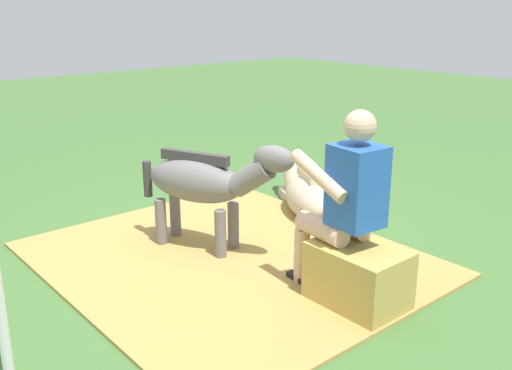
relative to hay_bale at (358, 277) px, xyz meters
The scene contains 6 objects.
ground_plane 1.22m from the hay_bale, ahead, with size 24.00×24.00×0.00m, color #426B33.
hay_patch 1.13m from the hay_bale, 11.14° to the left, with size 2.83×2.45×0.02m, color #AD8C47.
hay_bale is the anchor object (origin of this frame).
person_seated 0.52m from the hay_bale, ahead, with size 0.69×0.46×1.29m.
pony_standing 1.43m from the hay_bale, ahead, with size 1.28×0.70×0.93m.
pony_lying 1.74m from the hay_bale, 34.13° to the right, with size 1.31×0.87×0.42m.
Camera 1 is at (-3.37, 2.67, 1.91)m, focal length 40.77 mm.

